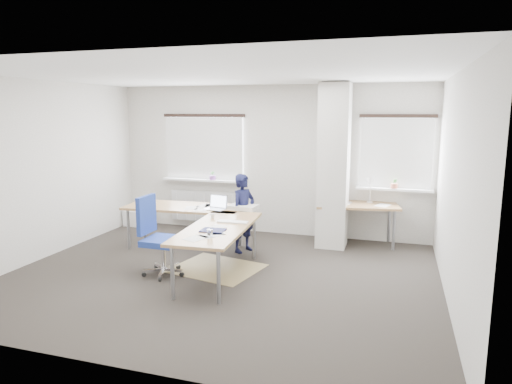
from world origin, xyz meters
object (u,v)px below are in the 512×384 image
(desk_side, at_px, (357,206))
(person, at_px, (244,213))
(desk_main, at_px, (203,218))
(task_chair, at_px, (161,253))

(desk_side, distance_m, person, 2.00)
(desk_main, distance_m, person, 0.79)
(desk_main, relative_size, task_chair, 2.30)
(desk_side, bearing_deg, task_chair, -146.83)
(desk_main, height_order, task_chair, task_chair)
(desk_main, relative_size, person, 2.00)
(task_chair, bearing_deg, desk_side, 43.99)
(person, bearing_deg, task_chair, 176.87)
(task_chair, relative_size, person, 0.87)
(desk_main, xyz_separation_m, desk_side, (2.19, 1.61, -0.01))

